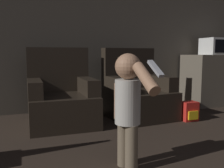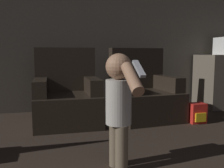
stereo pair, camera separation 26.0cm
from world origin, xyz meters
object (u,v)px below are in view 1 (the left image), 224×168
(armchair_right, at_px, (137,94))
(toy_backpack, at_px, (189,111))
(armchair_left, at_px, (61,99))
(person_toddler, at_px, (128,102))
(microwave, at_px, (217,46))

(armchair_right, distance_m, toy_backpack, 0.75)
(armchair_left, relative_size, person_toddler, 1.09)
(armchair_left, bearing_deg, armchair_right, 0.68)
(toy_backpack, height_order, microwave, microwave)
(person_toddler, height_order, microwave, microwave)
(armchair_right, xyz_separation_m, microwave, (1.75, 0.39, 0.71))
(toy_backpack, distance_m, microwave, 1.70)
(microwave, bearing_deg, armchair_left, -172.19)
(armchair_left, relative_size, toy_backpack, 3.81)
(armchair_right, height_order, person_toddler, armchair_right)
(person_toddler, bearing_deg, armchair_left, 0.33)
(armchair_left, relative_size, armchair_right, 1.00)
(armchair_left, height_order, toy_backpack, armchair_left)
(armchair_right, bearing_deg, armchair_left, 175.55)
(person_toddler, bearing_deg, microwave, -64.56)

